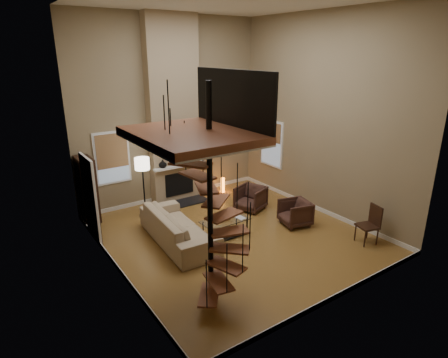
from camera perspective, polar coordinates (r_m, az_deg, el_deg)
ground at (r=9.73m, az=1.34°, el=-8.49°), size 6.00×6.50×0.01m
back_wall at (r=11.57m, az=-8.11°, el=10.14°), size 6.00×0.02×5.50m
front_wall at (r=6.53m, az=18.38°, el=2.69°), size 6.00×0.02×5.50m
left_wall at (r=7.51m, az=-17.53°, el=4.79°), size 0.02×6.50×5.50m
right_wall at (r=10.82m, az=14.67°, el=9.13°), size 0.02×6.50×5.50m
baseboard_back at (r=12.25m, az=-7.51°, el=-2.40°), size 6.00×0.02×0.12m
baseboard_front at (r=7.69m, az=16.19°, el=-16.92°), size 6.00×0.02×0.12m
baseboard_left at (r=8.53m, az=-15.67°, el=-12.99°), size 0.02×6.50×0.12m
baseboard_right at (r=11.54m, az=13.54°, el=-4.13°), size 0.02×6.50×0.12m
chimney_breast at (r=11.40m, az=-7.67°, el=10.03°), size 1.60×0.38×5.50m
hearth at (r=11.71m, az=-6.01°, el=-3.57°), size 1.50×0.60×0.04m
firebox at (r=11.76m, az=-6.77°, el=-0.73°), size 0.95×0.02×0.72m
mantel at (r=11.51m, az=-6.70°, el=1.98°), size 1.70×0.18×0.06m
mirror_frame at (r=11.36m, az=-6.99°, el=5.92°), size 0.94×0.10×0.94m
mirror_disc at (r=11.36m, az=-7.01°, el=5.92°), size 0.80×0.01×0.80m
vase_left at (r=11.27m, az=-9.29°, el=2.31°), size 0.24×0.24×0.25m
vase_right at (r=11.78m, az=-4.23°, el=3.14°), size 0.20×0.20×0.21m
window_back at (r=11.08m, az=-16.60°, el=3.19°), size 1.02×0.06×1.52m
window_right at (r=12.40m, az=7.24°, el=5.47°), size 0.06×1.02×1.52m
entry_door at (r=9.68m, az=-19.52°, el=-2.94°), size 0.10×1.05×2.16m
loft at (r=6.14m, az=-4.23°, el=7.30°), size 1.70×2.20×1.09m
spiral_stair at (r=6.72m, az=-2.03°, el=-4.65°), size 1.47×1.47×4.06m
hutch at (r=10.70m, az=-20.03°, el=-1.50°), size 0.37×0.79×1.77m
sofa at (r=9.32m, az=-7.09°, el=-7.17°), size 1.21×2.73×0.78m
armchair_near at (r=11.17m, az=4.24°, el=-2.80°), size 1.00×0.99×0.72m
armchair_far at (r=10.32m, az=11.06°, el=-4.98°), size 0.89×0.88×0.68m
coffee_table at (r=9.54m, az=0.18°, el=-7.12°), size 1.22×0.62×0.45m
bowl at (r=9.49m, az=0.01°, el=-5.85°), size 0.43×0.43×0.11m
book at (r=9.54m, az=2.44°, el=-5.95°), size 0.21×0.27×0.02m
floor_lamp at (r=10.53m, az=-12.27°, el=1.58°), size 0.41×0.41×1.71m
accent_lamp at (r=12.46m, az=-0.21°, el=-0.92°), size 0.14×0.14×0.49m
side_chair at (r=9.82m, az=21.36°, el=-6.17°), size 0.54×0.54×0.96m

